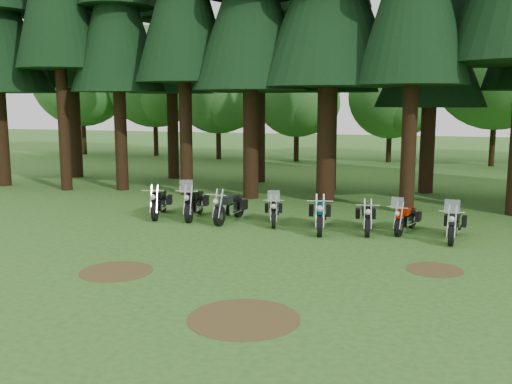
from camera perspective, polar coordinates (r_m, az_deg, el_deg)
ground at (r=15.17m, az=0.04°, el=-6.84°), size 120.00×120.00×0.00m
pine_back_4 at (r=27.49m, az=17.36°, el=17.19°), size 4.94×4.94×13.78m
decid_0 at (r=47.33m, az=-16.87°, el=10.73°), size 8.00×7.78×10.00m
decid_1 at (r=44.64m, az=-9.87°, el=11.03°), size 7.91×7.69×9.88m
decid_2 at (r=41.45m, az=-3.53°, el=10.09°), size 6.72×6.53×8.40m
decid_3 at (r=40.10m, az=4.43°, el=9.49°), size 6.12×5.95×7.65m
decid_4 at (r=40.35m, az=13.66°, el=9.06°), size 5.93×5.76×7.41m
decid_5 at (r=39.89m, az=23.56°, el=11.26°), size 8.45×8.21×10.56m
dirt_patch_0 at (r=14.62m, az=-13.78°, el=-7.70°), size 1.80×1.80×0.01m
dirt_patch_1 at (r=15.01m, az=17.41°, el=-7.42°), size 1.40×1.40×0.01m
dirt_patch_2 at (r=11.27m, az=-1.23°, el=-12.52°), size 2.20×2.20×0.01m
motorcycle_0 at (r=21.10m, az=-9.66°, el=-1.11°), size 0.80×2.28×0.95m
motorcycle_1 at (r=20.62m, az=-6.19°, el=-1.18°), size 0.74×2.46×1.54m
motorcycle_2 at (r=19.94m, az=-2.67°, el=-1.60°), size 0.40×2.30×0.94m
motorcycle_3 at (r=19.53m, az=1.77°, el=-1.93°), size 0.82×2.08×1.32m
motorcycle_4 at (r=18.62m, az=6.40°, el=-2.31°), size 0.62×2.43×1.00m
motorcycle_5 at (r=18.72m, az=10.97°, el=-2.53°), size 0.48×2.18×0.89m
motorcycle_6 at (r=18.89m, az=14.76°, el=-2.64°), size 0.74×2.03×1.28m
motorcycle_7 at (r=18.23m, az=19.17°, el=-3.12°), size 0.53×2.25×1.41m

